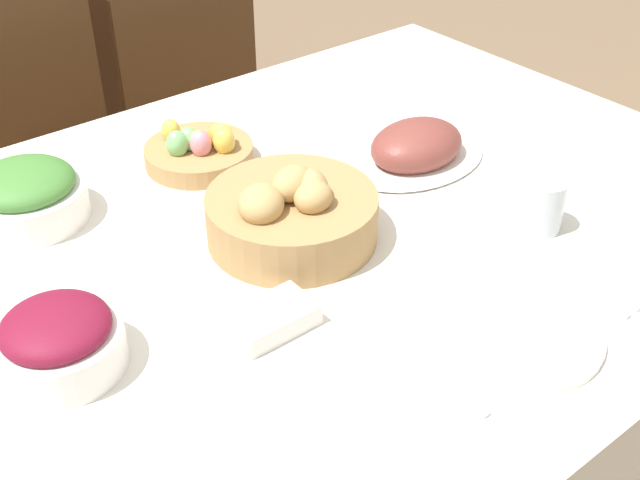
{
  "coord_description": "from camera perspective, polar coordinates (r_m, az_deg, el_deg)",
  "views": [
    {
      "loc": [
        -0.61,
        -0.85,
        1.46
      ],
      "look_at": [
        0.0,
        -0.09,
        0.78
      ],
      "focal_mm": 45.0,
      "sensor_mm": 36.0,
      "label": 1
    }
  ],
  "objects": [
    {
      "name": "dinner_plate",
      "position": [
        1.12,
        13.63,
        -6.25
      ],
      "size": [
        0.24,
        0.24,
        0.01
      ],
      "color": "white",
      "rests_on": "dining_table"
    },
    {
      "name": "butter_dish",
      "position": [
        1.09,
        -3.44,
        -5.61
      ],
      "size": [
        0.12,
        0.07,
        0.03
      ],
      "color": "white",
      "rests_on": "dining_table"
    },
    {
      "name": "knife",
      "position": [
        1.21,
        17.98,
        -3.39
      ],
      "size": [
        0.02,
        0.16,
        0.0
      ],
      "rotation": [
        0.0,
        0.0,
        0.04
      ],
      "color": "#B7B7BC",
      "rests_on": "dining_table"
    },
    {
      "name": "beet_salad_bowl",
      "position": [
        1.07,
        -18.09,
        -6.81
      ],
      "size": [
        0.16,
        0.16,
        0.09
      ],
      "color": "white",
      "rests_on": "dining_table"
    },
    {
      "name": "sideboard",
      "position": [
        2.76,
        -19.83,
        12.06
      ],
      "size": [
        1.33,
        0.44,
        0.96
      ],
      "color": "#4C2D19",
      "rests_on": "ground"
    },
    {
      "name": "green_salad_bowl",
      "position": [
        1.37,
        -20.16,
        3.04
      ],
      "size": [
        0.19,
        0.19,
        0.1
      ],
      "color": "white",
      "rests_on": "dining_table"
    },
    {
      "name": "ham_platter",
      "position": [
        1.47,
        6.86,
        6.52
      ],
      "size": [
        0.29,
        0.2,
        0.08
      ],
      "color": "white",
      "rests_on": "dining_table"
    },
    {
      "name": "fork",
      "position": [
        1.03,
        8.4,
        -9.79
      ],
      "size": [
        0.02,
        0.16,
        0.0
      ],
      "rotation": [
        0.0,
        0.0,
        0.04
      ],
      "color": "#B7B7BC",
      "rests_on": "dining_table"
    },
    {
      "name": "chair_far_right",
      "position": [
        2.25,
        -7.49,
        9.1
      ],
      "size": [
        0.43,
        0.43,
        0.92
      ],
      "rotation": [
        0.0,
        0.0,
        -0.03
      ],
      "color": "brown",
      "rests_on": "ground"
    },
    {
      "name": "egg_basket",
      "position": [
        1.47,
        -8.54,
        6.33
      ],
      "size": [
        0.2,
        0.2,
        0.08
      ],
      "color": "#AD8451",
      "rests_on": "dining_table"
    },
    {
      "name": "spoon",
      "position": [
        1.24,
        18.8,
        -2.84
      ],
      "size": [
        0.02,
        0.16,
        0.0
      ],
      "rotation": [
        0.0,
        0.0,
        -0.04
      ],
      "color": "#B7B7BC",
      "rests_on": "dining_table"
    },
    {
      "name": "drinking_cup",
      "position": [
        1.31,
        15.53,
        2.43
      ],
      "size": [
        0.07,
        0.07,
        0.09
      ],
      "color": "silver",
      "rests_on": "dining_table"
    },
    {
      "name": "bread_basket",
      "position": [
        1.24,
        -2.02,
        1.87
      ],
      "size": [
        0.27,
        0.27,
        0.13
      ],
      "color": "#AD8451",
      "rests_on": "dining_table"
    },
    {
      "name": "dining_table",
      "position": [
        1.51,
        -2.19,
        -11.41
      ],
      "size": [
        1.67,
        1.14,
        0.74
      ],
      "color": "white",
      "rests_on": "ground"
    },
    {
      "name": "chair_far_center",
      "position": [
        2.09,
        -18.12,
        5.33
      ],
      "size": [
        0.46,
        0.46,
        0.92
      ],
      "rotation": [
        0.0,
        0.0,
        0.1
      ],
      "color": "brown",
      "rests_on": "ground"
    }
  ]
}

